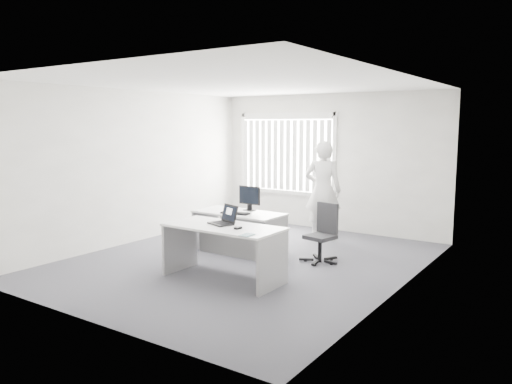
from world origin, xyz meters
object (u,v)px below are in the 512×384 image
Objects in this scene: laptop at (221,215)px; person at (323,190)px; monitor at (250,198)px; desk_far at (239,224)px; office_chair at (322,244)px; desk_near at (223,241)px.

person is at bearing 107.45° from laptop.
laptop is 0.82× the size of monitor.
office_chair reaches higher than desk_far.
person is 5.41× the size of laptop.
person is (0.71, 1.72, 0.43)m from desk_far.
office_chair is 1.50m from monitor.
monitor is at bearing 47.62° from person.
office_chair is at bearing 97.52° from person.
desk_far is at bearing -157.23° from office_chair.
monitor is (-0.54, 1.49, 0.01)m from laptop.
monitor is at bearing 129.54° from laptop.
person reaches higher than desk_near.
desk_near is 0.90× the size of person.
desk_far is at bearing 48.86° from person.
desk_far is at bearing -103.60° from monitor.
monitor is at bearing 112.13° from desk_near.
monitor is (-1.36, -0.06, 0.63)m from office_chair.
office_chair is at bearing 13.55° from desk_far.
office_chair is 2.68× the size of laptop.
desk_far is 1.91m from person.
laptop is at bearing 151.15° from desk_near.
person is at bearing 127.05° from office_chair.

